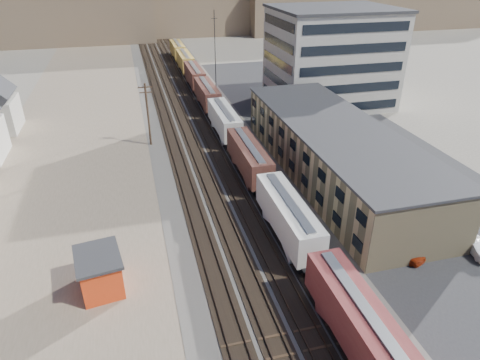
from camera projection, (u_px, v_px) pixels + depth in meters
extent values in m
plane|color=#6B6356|center=(296.00, 333.00, 34.63)|extent=(300.00, 300.00, 0.00)
cube|color=#4C4742|center=(195.00, 123.00, 77.35)|extent=(18.00, 200.00, 0.06)
cube|color=#72634E|center=(75.00, 157.00, 64.35)|extent=(24.00, 180.00, 0.03)
cube|color=#232326|center=(344.00, 142.00, 69.44)|extent=(26.00, 120.00, 0.04)
cube|color=black|center=(168.00, 125.00, 76.20)|extent=(2.60, 200.00, 0.08)
cube|color=#38281E|center=(164.00, 125.00, 75.99)|extent=(0.08, 200.00, 0.16)
cube|color=#38281E|center=(172.00, 124.00, 76.31)|extent=(0.08, 200.00, 0.16)
cube|color=black|center=(184.00, 124.00, 76.87)|extent=(2.60, 200.00, 0.08)
cube|color=#38281E|center=(180.00, 123.00, 76.66)|extent=(0.08, 200.00, 0.16)
cube|color=#38281E|center=(188.00, 123.00, 76.98)|extent=(0.08, 200.00, 0.16)
cube|color=black|center=(201.00, 122.00, 77.54)|extent=(2.60, 200.00, 0.08)
cube|color=#38281E|center=(197.00, 122.00, 77.33)|extent=(0.08, 200.00, 0.16)
cube|color=#38281E|center=(205.00, 121.00, 77.65)|extent=(0.08, 200.00, 0.16)
cube|color=black|center=(216.00, 121.00, 78.17)|extent=(2.60, 200.00, 0.08)
cube|color=#38281E|center=(212.00, 121.00, 77.95)|extent=(0.08, 200.00, 0.16)
cube|color=#38281E|center=(220.00, 120.00, 78.27)|extent=(0.08, 200.00, 0.16)
cube|color=black|center=(327.00, 297.00, 37.18)|extent=(2.20, 2.20, 0.90)
cube|color=maroon|center=(359.00, 322.00, 31.84)|extent=(3.00, 13.34, 3.40)
cube|color=#B7B7B2|center=(362.00, 304.00, 31.00)|extent=(0.90, 12.32, 0.16)
cube|color=black|center=(305.00, 261.00, 41.50)|extent=(2.20, 2.20, 0.90)
cube|color=black|center=(272.00, 208.00, 50.17)|extent=(2.20, 2.20, 0.90)
cube|color=silver|center=(288.00, 215.00, 44.83)|extent=(3.00, 13.34, 3.40)
cube|color=#B7B7B2|center=(289.00, 200.00, 43.99)|extent=(0.90, 12.32, 0.16)
cube|color=black|center=(260.00, 188.00, 54.49)|extent=(2.20, 2.20, 0.90)
cube|color=black|center=(240.00, 156.00, 63.17)|extent=(2.20, 2.20, 0.90)
cube|color=#49261F|center=(249.00, 156.00, 57.82)|extent=(3.00, 13.34, 3.40)
cube|color=#B7B7B2|center=(249.00, 144.00, 56.99)|extent=(0.90, 12.33, 0.16)
cube|color=black|center=(232.00, 143.00, 67.48)|extent=(2.20, 2.20, 0.90)
cube|color=black|center=(218.00, 121.00, 76.16)|extent=(2.20, 2.20, 0.90)
cube|color=silver|center=(224.00, 119.00, 70.81)|extent=(3.00, 13.34, 3.40)
cube|color=#B7B7B2|center=(224.00, 109.00, 69.98)|extent=(0.90, 12.33, 0.16)
cube|color=black|center=(213.00, 112.00, 80.48)|extent=(2.20, 2.20, 0.90)
cube|color=black|center=(203.00, 97.00, 89.15)|extent=(2.20, 2.20, 0.90)
cube|color=#49261F|center=(207.00, 93.00, 83.81)|extent=(3.00, 13.34, 3.40)
cube|color=#B7B7B2|center=(207.00, 84.00, 82.97)|extent=(0.90, 12.32, 0.16)
cube|color=black|center=(199.00, 90.00, 93.47)|extent=(2.20, 2.20, 0.90)
cube|color=black|center=(192.00, 79.00, 102.14)|extent=(2.20, 2.20, 0.90)
cube|color=#49261F|center=(195.00, 75.00, 96.80)|extent=(3.00, 13.34, 3.40)
cube|color=#B7B7B2|center=(194.00, 67.00, 95.96)|extent=(0.90, 12.32, 0.16)
cube|color=black|center=(189.00, 73.00, 106.46)|extent=(2.20, 2.20, 0.90)
cube|color=black|center=(183.00, 64.00, 115.14)|extent=(2.20, 2.20, 0.90)
cube|color=#B0732E|center=(185.00, 60.00, 109.79)|extent=(3.00, 13.34, 3.40)
cube|color=#B7B7B2|center=(185.00, 53.00, 108.96)|extent=(0.90, 12.32, 0.16)
cube|color=black|center=(180.00, 60.00, 119.45)|extent=(2.20, 2.20, 0.90)
cube|color=black|center=(176.00, 53.00, 128.13)|extent=(2.20, 2.20, 0.90)
cube|color=#B0732E|center=(178.00, 49.00, 122.78)|extent=(3.00, 13.34, 3.40)
cube|color=#B7B7B2|center=(177.00, 43.00, 121.95)|extent=(0.90, 12.32, 0.16)
cube|color=tan|center=(334.00, 152.00, 57.70)|extent=(12.00, 40.00, 7.00)
cube|color=#2D2D30|center=(337.00, 127.00, 56.01)|extent=(12.40, 40.40, 0.30)
cube|color=black|center=(292.00, 165.00, 56.96)|extent=(0.12, 36.00, 1.20)
cube|color=black|center=(293.00, 145.00, 55.55)|extent=(0.12, 36.00, 1.20)
cube|color=#9E998E|center=(331.00, 58.00, 83.66)|extent=(22.00, 18.00, 18.00)
cube|color=#2D2D30|center=(335.00, 8.00, 79.35)|extent=(22.60, 18.60, 0.50)
cube|color=black|center=(277.00, 62.00, 81.20)|extent=(0.12, 16.00, 16.00)
cube|color=black|center=(353.00, 69.00, 75.93)|extent=(20.00, 0.12, 16.00)
cylinder|color=#382619|center=(148.00, 115.00, 66.29)|extent=(0.32, 0.32, 10.00)
cube|color=#382619|center=(145.00, 87.00, 64.23)|extent=(2.20, 0.14, 0.14)
cube|color=#382619|center=(146.00, 92.00, 64.60)|extent=(1.90, 0.14, 0.14)
cylinder|color=black|center=(149.00, 86.00, 64.29)|extent=(0.08, 0.08, 0.22)
cylinder|color=black|center=(215.00, 59.00, 83.03)|extent=(0.16, 0.16, 18.00)
cube|color=black|center=(214.00, 18.00, 79.52)|extent=(1.20, 0.08, 0.08)
cube|color=brown|center=(368.00, 3.00, 178.68)|extent=(110.00, 38.00, 18.00)
cube|color=red|center=(100.00, 273.00, 38.44)|extent=(4.08, 5.04, 3.44)
cube|color=#2D2D30|center=(97.00, 257.00, 37.59)|extent=(4.60, 5.56, 0.29)
cube|color=black|center=(120.00, 267.00, 39.01)|extent=(0.28, 1.15, 1.15)
imported|color=#9B2C0E|center=(403.00, 250.00, 43.03)|extent=(3.36, 4.86, 1.54)
imported|color=white|center=(477.00, 248.00, 43.43)|extent=(2.14, 4.49, 1.42)
imported|color=navy|center=(319.00, 117.00, 78.08)|extent=(5.28, 6.52, 1.65)
imported|color=silver|center=(341.00, 110.00, 81.44)|extent=(3.54, 4.86, 1.54)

